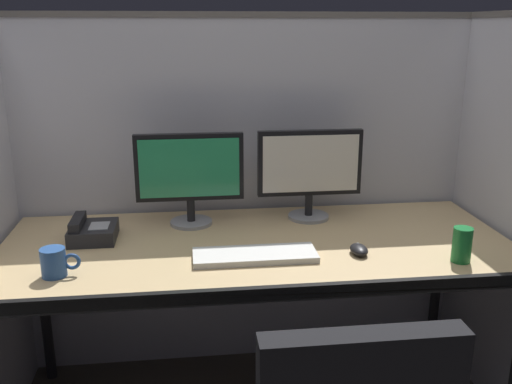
{
  "coord_description": "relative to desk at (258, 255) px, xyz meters",
  "views": [
    {
      "loc": [
        -0.25,
        -1.68,
        1.52
      ],
      "look_at": [
        0.0,
        0.35,
        0.92
      ],
      "focal_mm": 39.93,
      "sensor_mm": 36.0,
      "label": 1
    }
  ],
  "objects": [
    {
      "name": "cubicle_partition_rear",
      "position": [
        0.0,
        0.46,
        0.1
      ],
      "size": [
        2.21,
        0.06,
        1.57
      ],
      "color": "silver",
      "rests_on": "ground"
    },
    {
      "name": "desk",
      "position": [
        0.0,
        0.0,
        0.0
      ],
      "size": [
        1.9,
        0.8,
        0.74
      ],
      "color": "tan",
      "rests_on": "ground"
    },
    {
      "name": "monitor_left",
      "position": [
        -0.24,
        0.24,
        0.27
      ],
      "size": [
        0.43,
        0.17,
        0.37
      ],
      "color": "gray",
      "rests_on": "desk"
    },
    {
      "name": "monitor_right",
      "position": [
        0.25,
        0.26,
        0.27
      ],
      "size": [
        0.43,
        0.17,
        0.37
      ],
      "color": "gray",
      "rests_on": "desk"
    },
    {
      "name": "keyboard_main",
      "position": [
        -0.03,
        -0.14,
        0.06
      ],
      "size": [
        0.43,
        0.15,
        0.02
      ],
      "primitive_type": "cube",
      "color": "silver",
      "rests_on": "desk"
    },
    {
      "name": "computer_mouse",
      "position": [
        0.34,
        -0.15,
        0.07
      ],
      "size": [
        0.06,
        0.1,
        0.04
      ],
      "color": "black",
      "rests_on": "desk"
    },
    {
      "name": "coffee_mug",
      "position": [
        -0.69,
        -0.21,
        0.1
      ],
      "size": [
        0.13,
        0.08,
        0.09
      ],
      "color": "#264C8C",
      "rests_on": "desk"
    },
    {
      "name": "desk_phone",
      "position": [
        -0.62,
        0.11,
        0.08
      ],
      "size": [
        0.17,
        0.19,
        0.09
      ],
      "color": "black",
      "rests_on": "desk"
    },
    {
      "name": "soda_can",
      "position": [
        0.67,
        -0.26,
        0.11
      ],
      "size": [
        0.07,
        0.07,
        0.12
      ],
      "primitive_type": "cylinder",
      "color": "#197233",
      "rests_on": "desk"
    }
  ]
}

